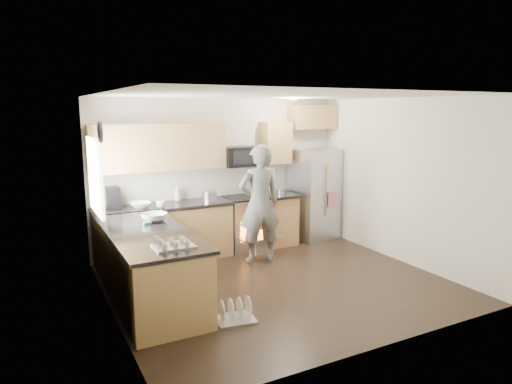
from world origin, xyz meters
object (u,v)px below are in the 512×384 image
stove_range (247,211)px  refrigerator (314,194)px  person (259,204)px  dish_rack (235,314)px

stove_range → refrigerator: bearing=0.3°
refrigerator → person: 1.70m
person → stove_range: bearing=-93.3°
dish_rack → refrigerator: bearing=41.3°
refrigerator → person: (-1.54, -0.70, 0.10)m
refrigerator → dish_rack: bearing=-148.7°
person → dish_rack: size_ratio=3.86×
refrigerator → dish_rack: size_ratio=3.46×
stove_range → refrigerator: size_ratio=1.06×
refrigerator → dish_rack: 3.80m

